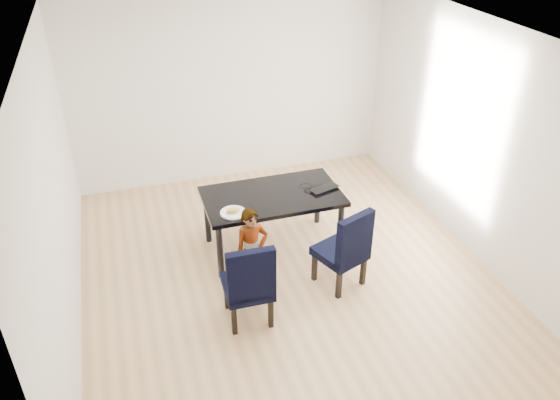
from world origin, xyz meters
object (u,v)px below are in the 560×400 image
object	(u,v)px
chair_right	(340,246)
laptop	(322,187)
child	(252,250)
chair_left	(247,280)
plate	(233,213)
dining_table	(272,222)

from	to	relation	value
chair_right	laptop	bearing A→B (deg)	62.17
child	chair_left	bearing A→B (deg)	-117.57
chair_left	plate	xyz separation A→B (m)	(0.07, 0.84, 0.27)
dining_table	child	world-z (taller)	child
dining_table	laptop	world-z (taller)	laptop
dining_table	child	bearing A→B (deg)	-123.09
plate	laptop	xyz separation A→B (m)	(1.13, 0.23, 0.01)
chair_left	laptop	xyz separation A→B (m)	(1.20, 1.07, 0.27)
chair_right	chair_left	bearing A→B (deg)	171.45
chair_left	chair_right	distance (m)	1.13
chair_left	chair_right	world-z (taller)	chair_left
child	plate	xyz separation A→B (m)	(-0.10, 0.40, 0.26)
dining_table	child	distance (m)	0.79
child	laptop	bearing A→B (deg)	24.28
plate	dining_table	bearing A→B (deg)	25.91
dining_table	plate	xyz separation A→B (m)	(-0.52, -0.25, 0.38)
laptop	child	bearing A→B (deg)	15.30
chair_left	laptop	distance (m)	1.63
chair_left	dining_table	bearing A→B (deg)	63.38
chair_right	plate	distance (m)	1.22
chair_right	laptop	size ratio (longest dim) A/B	2.72
dining_table	chair_right	size ratio (longest dim) A/B	1.64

